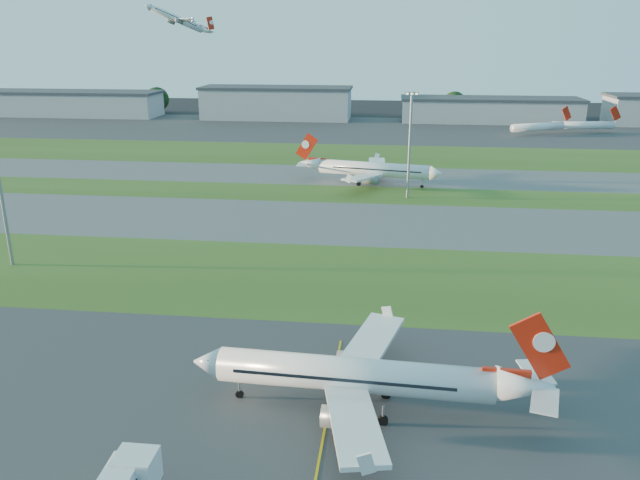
# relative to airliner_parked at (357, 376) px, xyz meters

# --- Properties ---
(grass_strip_a) EXTENTS (300.00, 34.00, 0.01)m
(grass_strip_a) POSITION_rel_airliner_parked_xyz_m (-7.97, 37.39, -4.00)
(grass_strip_a) COLOR #324C19
(grass_strip_a) RESTS_ON ground
(taxiway_a) EXTENTS (300.00, 32.00, 0.01)m
(taxiway_a) POSITION_rel_airliner_parked_xyz_m (-7.97, 70.39, -4.00)
(taxiway_a) COLOR #515154
(taxiway_a) RESTS_ON ground
(grass_strip_b) EXTENTS (300.00, 18.00, 0.01)m
(grass_strip_b) POSITION_rel_airliner_parked_xyz_m (-7.97, 95.39, -4.00)
(grass_strip_b) COLOR #324C19
(grass_strip_b) RESTS_ON ground
(taxiway_b) EXTENTS (300.00, 26.00, 0.01)m
(taxiway_b) POSITION_rel_airliner_parked_xyz_m (-7.97, 117.39, -4.00)
(taxiway_b) COLOR #515154
(taxiway_b) RESTS_ON ground
(grass_strip_c) EXTENTS (300.00, 40.00, 0.01)m
(grass_strip_c) POSITION_rel_airliner_parked_xyz_m (-7.97, 150.39, -4.00)
(grass_strip_c) COLOR #324C19
(grass_strip_c) RESTS_ON ground
(apron_far) EXTENTS (400.00, 80.00, 0.01)m
(apron_far) POSITION_rel_airliner_parked_xyz_m (-7.97, 210.39, -4.00)
(apron_far) COLOR #333335
(apron_far) RESTS_ON ground
(airliner_parked) EXTENTS (36.57, 30.99, 11.41)m
(airliner_parked) POSITION_rel_airliner_parked_xyz_m (0.00, 0.00, 0.00)
(airliner_parked) COLOR silver
(airliner_parked) RESTS_ON ground
(airliner_taxiing) EXTENTS (37.12, 31.18, 11.70)m
(airliner_taxiing) POSITION_rel_airliner_parked_xyz_m (-2.14, 106.88, 0.10)
(airliner_taxiing) COLOR silver
(airliner_taxiing) RESTS_ON ground
(airliner_departing) EXTENTS (22.84, 20.28, 8.99)m
(airliner_departing) POSITION_rel_airliner_parked_xyz_m (-87.76, 206.70, 40.78)
(airliner_departing) COLOR silver
(mini_jet_near) EXTENTS (26.27, 14.65, 9.48)m
(mini_jet_near) POSITION_rel_airliner_parked_xyz_m (61.83, 203.41, -0.72)
(mini_jet_near) COLOR silver
(mini_jet_near) RESTS_ON ground
(mini_jet_far) EXTENTS (28.51, 7.23, 9.48)m
(mini_jet_far) POSITION_rel_airliner_parked_xyz_m (80.56, 209.94, -0.72)
(mini_jet_far) COLOR silver
(mini_jet_far) RESTS_ON ground
(light_mast_centre) EXTENTS (3.20, 0.70, 25.80)m
(light_mast_centre) POSITION_rel_airliner_parked_xyz_m (7.03, 93.39, 10.81)
(light_mast_centre) COLOR gray
(light_mast_centre) RESTS_ON ground
(hangar_far_west) EXTENTS (91.80, 23.00, 12.20)m
(hangar_far_west) POSITION_rel_airliner_parked_xyz_m (-157.97, 240.39, 2.13)
(hangar_far_west) COLOR #989A9F
(hangar_far_west) RESTS_ON ground
(hangar_west) EXTENTS (71.40, 23.00, 15.20)m
(hangar_west) POSITION_rel_airliner_parked_xyz_m (-52.97, 240.39, 3.63)
(hangar_west) COLOR #989A9F
(hangar_west) RESTS_ON ground
(hangar_east) EXTENTS (81.60, 23.00, 11.20)m
(hangar_east) POSITION_rel_airliner_parked_xyz_m (47.03, 240.39, 1.63)
(hangar_east) COLOR #989A9F
(hangar_east) RESTS_ON ground
(tree_far_west) EXTENTS (11.00, 11.00, 12.00)m
(tree_far_west) POSITION_rel_airliner_parked_xyz_m (-197.97, 253.39, 2.48)
(tree_far_west) COLOR black
(tree_far_west) RESTS_ON ground
(tree_west) EXTENTS (12.10, 12.10, 13.20)m
(tree_west) POSITION_rel_airliner_parked_xyz_m (-117.97, 255.39, 3.13)
(tree_west) COLOR black
(tree_west) RESTS_ON ground
(tree_mid_west) EXTENTS (9.90, 9.90, 10.80)m
(tree_mid_west) POSITION_rel_airliner_parked_xyz_m (-27.97, 251.39, 1.83)
(tree_mid_west) COLOR black
(tree_mid_west) RESTS_ON ground
(tree_mid_east) EXTENTS (11.55, 11.55, 12.60)m
(tree_mid_east) POSITION_rel_airliner_parked_xyz_m (32.03, 254.39, 2.81)
(tree_mid_east) COLOR black
(tree_mid_east) RESTS_ON ground
(tree_east) EXTENTS (10.45, 10.45, 11.40)m
(tree_east) POSITION_rel_airliner_parked_xyz_m (107.03, 252.39, 2.16)
(tree_east) COLOR black
(tree_east) RESTS_ON ground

